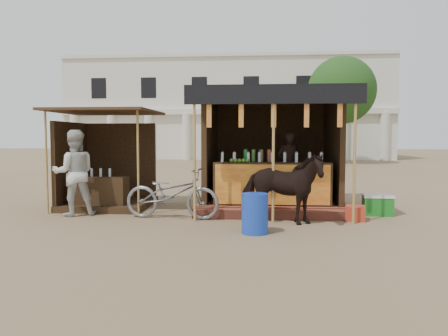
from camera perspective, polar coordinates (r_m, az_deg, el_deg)
ground at (r=7.50m, az=-1.03°, el=-9.28°), size 120.00×120.00×0.00m
main_stall at (r=10.64m, az=6.28°, el=0.22°), size 3.60×3.61×2.78m
secondary_stall at (r=11.24m, az=-15.60°, el=-0.59°), size 2.40×2.40×2.38m
cow at (r=8.72m, az=7.50°, el=-2.70°), size 1.79×1.07×1.42m
motorbike at (r=9.33m, az=-6.81°, el=-3.34°), size 2.10×0.94×1.07m
bystander at (r=10.15m, az=-18.98°, el=-0.60°), size 1.14×1.04×1.89m
blue_barrel at (r=7.88m, az=4.05°, el=-5.95°), size 0.49×0.49×0.72m
red_crate at (r=9.53m, az=16.77°, el=-5.66°), size 0.48×0.51×0.30m
cooler at (r=10.31m, az=19.43°, el=-4.54°), size 0.67×0.48×0.46m
background_building at (r=37.37m, az=0.58°, el=7.47°), size 26.00×7.45×8.18m
tree at (r=29.98m, az=14.70°, el=9.44°), size 4.50×4.40×7.00m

